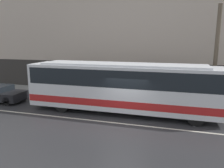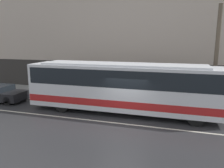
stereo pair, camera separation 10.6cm
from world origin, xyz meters
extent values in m
plane|color=#2D2D30|center=(0.00, 0.00, 0.00)|extent=(60.00, 60.00, 0.00)
cube|color=gray|center=(0.00, 5.57, 0.09)|extent=(60.00, 3.14, 0.18)
cube|color=#B7A899|center=(0.00, 7.29, 5.64)|extent=(60.00, 0.30, 11.27)
cube|color=#2D2B28|center=(0.00, 7.12, 1.40)|extent=(60.00, 0.06, 2.80)
cube|color=beige|center=(0.00, 0.00, 0.00)|extent=(54.00, 0.14, 0.01)
cube|color=silver|center=(-0.63, 1.97, 1.75)|extent=(12.35, 2.47, 2.79)
cube|color=#B21E1E|center=(-0.63, 1.97, 0.90)|extent=(12.29, 2.49, 0.45)
cube|color=black|center=(-0.63, 1.97, 2.43)|extent=(11.98, 2.49, 1.06)
cube|color=silver|center=(-0.63, 1.97, 3.20)|extent=(10.50, 2.10, 0.12)
cylinder|color=black|center=(3.95, 0.89, 0.49)|extent=(0.97, 0.28, 0.97)
cylinder|color=black|center=(3.95, 3.05, 0.49)|extent=(0.97, 0.28, 0.97)
cylinder|color=black|center=(-4.41, 0.89, 0.49)|extent=(0.97, 0.28, 0.97)
cylinder|color=black|center=(-4.41, 3.05, 0.49)|extent=(0.97, 0.28, 0.97)
cylinder|color=black|center=(-9.07, 1.12, 0.32)|extent=(0.65, 0.20, 0.65)
cylinder|color=black|center=(-9.07, 2.81, 0.32)|extent=(0.65, 0.20, 0.65)
cylinder|color=brown|center=(5.24, 4.48, 3.60)|extent=(0.27, 0.27, 6.84)
camera|label=1|loc=(2.69, -11.54, 4.70)|focal=35.00mm
camera|label=2|loc=(2.80, -11.51, 4.70)|focal=35.00mm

